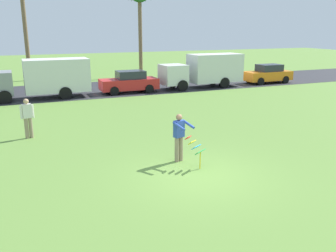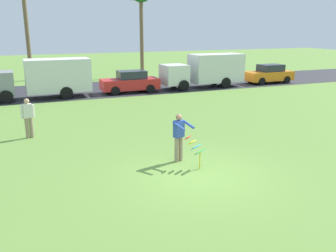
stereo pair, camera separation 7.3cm
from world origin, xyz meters
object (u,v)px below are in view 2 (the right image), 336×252
at_px(kite_held, 196,148).
at_px(person_kite_flyer, 179,136).
at_px(parked_truck_grey_van, 45,77).
at_px(person_walker_near, 28,117).
at_px(parked_car_orange, 269,74).
at_px(parked_truck_white_box, 207,70).
at_px(parked_car_red, 130,82).

bearing_deg(kite_held, person_kite_flyer, 108.36).
bearing_deg(parked_truck_grey_van, person_walker_near, -98.69).
bearing_deg(kite_held, parked_car_orange, 46.05).
bearing_deg(parked_truck_grey_van, parked_truck_white_box, -0.00).
distance_m(parked_car_red, parked_truck_white_box, 6.39).
relative_size(kite_held, person_walker_near, 0.62).
bearing_deg(parked_truck_grey_van, parked_car_red, -0.00).
bearing_deg(parked_car_orange, parked_truck_white_box, -179.99).
xyz_separation_m(kite_held, parked_truck_white_box, (8.59, 15.20, 0.70)).
bearing_deg(person_walker_near, parked_truck_grey_van, 81.31).
distance_m(kite_held, parked_truck_white_box, 17.48).
relative_size(person_kite_flyer, parked_truck_grey_van, 0.26).
xyz_separation_m(person_kite_flyer, person_walker_near, (-4.83, 5.08, -0.02)).
xyz_separation_m(kite_held, parked_car_red, (2.23, 15.20, 0.06)).
distance_m(parked_truck_grey_van, parked_car_red, 5.94).
distance_m(person_kite_flyer, parked_truck_grey_van, 14.81).
relative_size(kite_held, parked_car_orange, 0.26).
relative_size(parked_truck_grey_van, parked_truck_white_box, 1.00).
height_order(parked_truck_grey_van, parked_car_red, parked_truck_grey_van).
bearing_deg(parked_truck_white_box, person_walker_near, -145.72).
xyz_separation_m(person_kite_flyer, parked_truck_white_box, (8.86, 14.41, 0.46)).
height_order(kite_held, parked_car_red, parked_car_red).
relative_size(kite_held, parked_truck_grey_van, 0.16).
bearing_deg(person_walker_near, parked_car_orange, 25.28).
bearing_deg(parked_car_red, person_walker_near, -128.15).
bearing_deg(parked_truck_white_box, kite_held, -119.47).
height_order(kite_held, parked_truck_white_box, parked_truck_white_box).
bearing_deg(parked_car_orange, person_walker_near, -154.72).
xyz_separation_m(parked_truck_grey_van, parked_car_orange, (18.33, 0.00, -0.64)).
bearing_deg(parked_truck_white_box, person_kite_flyer, -121.57).
bearing_deg(parked_car_orange, parked_truck_grey_van, -180.00).
bearing_deg(parked_car_red, person_kite_flyer, -99.83).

